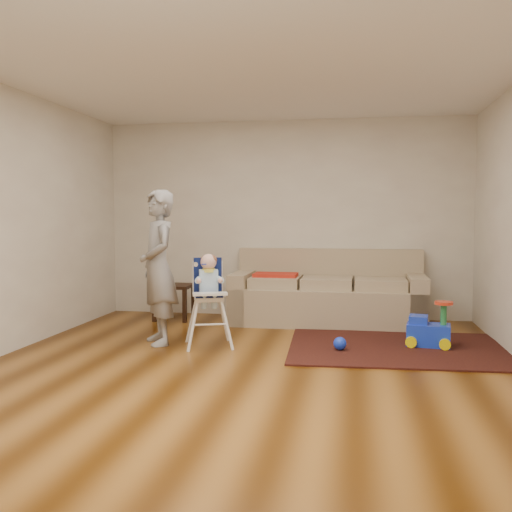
% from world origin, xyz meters
% --- Properties ---
extents(ground, '(5.50, 5.50, 0.00)m').
position_xyz_m(ground, '(0.00, 0.00, 0.00)').
color(ground, '#432204').
rests_on(ground, ground).
extents(room_envelope, '(5.04, 5.52, 2.72)m').
position_xyz_m(room_envelope, '(0.00, 0.53, 1.88)').
color(room_envelope, beige).
rests_on(room_envelope, ground).
extents(sofa, '(2.47, 1.05, 0.95)m').
position_xyz_m(sofa, '(0.61, 2.30, 0.48)').
color(sofa, tan).
rests_on(sofa, ground).
extents(side_table, '(0.47, 0.47, 0.47)m').
position_xyz_m(side_table, '(-1.43, 2.22, 0.24)').
color(side_table, black).
rests_on(side_table, ground).
extents(area_rug, '(2.31, 1.77, 0.02)m').
position_xyz_m(area_rug, '(1.40, 0.97, 0.01)').
color(area_rug, black).
rests_on(area_rug, ground).
extents(ride_on_toy, '(0.48, 0.38, 0.48)m').
position_xyz_m(ride_on_toy, '(1.74, 1.10, 0.26)').
color(ride_on_toy, blue).
rests_on(ride_on_toy, area_rug).
extents(toy_ball, '(0.13, 0.13, 0.13)m').
position_xyz_m(toy_ball, '(0.81, 0.75, 0.09)').
color(toy_ball, blue).
rests_on(toy_ball, area_rug).
extents(high_chair, '(0.58, 0.58, 1.00)m').
position_xyz_m(high_chair, '(-0.57, 0.77, 0.48)').
color(high_chair, white).
rests_on(high_chair, ground).
extents(adult, '(0.67, 0.73, 1.67)m').
position_xyz_m(adult, '(-1.14, 0.79, 0.84)').
color(adult, gray).
rests_on(adult, ground).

